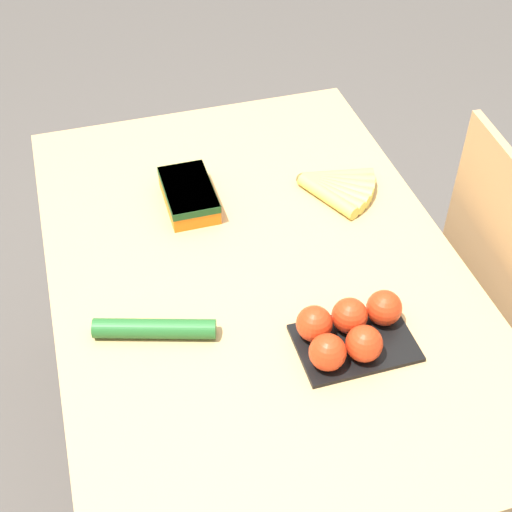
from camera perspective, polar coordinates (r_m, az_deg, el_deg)
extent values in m
plane|color=#4C4742|center=(2.21, 0.00, -15.06)|extent=(12.00, 12.00, 0.00)
cube|color=tan|center=(1.62, 0.00, -1.15)|extent=(1.36, 0.91, 0.03)
cylinder|color=tan|center=(2.30, -13.96, 0.55)|extent=(0.06, 0.06, 0.73)
cylinder|color=tan|center=(2.41, 4.93, 4.19)|extent=(0.06, 0.06, 0.73)
cube|color=tan|center=(1.76, 18.05, 0.42)|extent=(0.39, 0.05, 0.53)
cylinder|color=tan|center=(2.06, 17.57, -13.49)|extent=(0.04, 0.04, 0.45)
cylinder|color=tan|center=(2.24, 13.71, -6.11)|extent=(0.04, 0.04, 0.45)
sphere|color=brown|center=(1.83, 3.70, 6.16)|extent=(0.03, 0.03, 0.03)
cylinder|color=#CCC651|center=(1.78, 5.76, 4.79)|extent=(0.18, 0.11, 0.03)
cylinder|color=#CCC651|center=(1.79, 6.06, 5.00)|extent=(0.17, 0.13, 0.03)
cylinder|color=#CCC651|center=(1.80, 6.30, 5.23)|extent=(0.16, 0.15, 0.03)
cylinder|color=#CCC651|center=(1.81, 6.47, 5.49)|extent=(0.14, 0.17, 0.03)
cylinder|color=#CCC651|center=(1.83, 6.57, 5.76)|extent=(0.12, 0.18, 0.03)
cylinder|color=#CCC651|center=(1.84, 6.59, 6.04)|extent=(0.09, 0.19, 0.03)
cylinder|color=#CCC651|center=(1.85, 6.54, 6.32)|extent=(0.07, 0.19, 0.03)
cube|color=black|center=(1.47, 7.90, -6.90)|extent=(0.16, 0.24, 0.01)
sphere|color=red|center=(1.44, 4.68, -5.41)|extent=(0.07, 0.07, 0.07)
sphere|color=red|center=(1.39, 5.75, -7.67)|extent=(0.07, 0.07, 0.07)
sphere|color=red|center=(1.46, 7.50, -4.75)|extent=(0.07, 0.07, 0.07)
sphere|color=red|center=(1.41, 8.64, -6.94)|extent=(0.07, 0.07, 0.07)
sphere|color=red|center=(1.48, 10.22, -4.10)|extent=(0.07, 0.07, 0.07)
cube|color=orange|center=(1.77, -5.40, 4.88)|extent=(0.20, 0.12, 0.06)
cube|color=#19471E|center=(1.76, -5.44, 5.33)|extent=(0.20, 0.12, 0.02)
cylinder|color=#236028|center=(1.47, -8.12, -5.78)|extent=(0.11, 0.25, 0.04)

